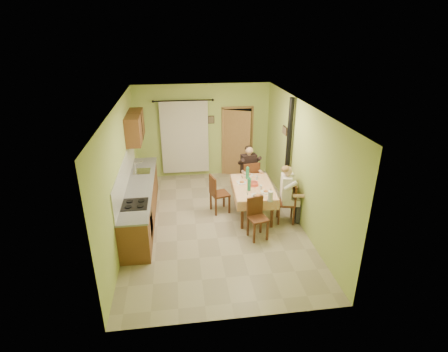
{
  "coord_description": "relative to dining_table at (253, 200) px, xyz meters",
  "views": [
    {
      "loc": [
        -0.73,
        -7.17,
        4.3
      ],
      "look_at": [
        0.25,
        0.1,
        1.15
      ],
      "focal_mm": 28.0,
      "sensor_mm": 36.0,
      "label": 1
    }
  ],
  "objects": [
    {
      "name": "man_far",
      "position": [
        0.11,
        1.03,
        0.5
      ],
      "size": [
        0.62,
        0.53,
        1.39
      ],
      "rotation": [
        0.0,
        0.0,
        0.18
      ],
      "color": "black",
      "rests_on": "chair_far"
    },
    {
      "name": "chair_right",
      "position": [
        0.72,
        -0.45,
        -0.09
      ],
      "size": [
        0.47,
        0.47,
        0.96
      ],
      "rotation": [
        0.0,
        0.0,
        1.39
      ],
      "color": "#562C17",
      "rests_on": "ground"
    },
    {
      "name": "picture_right",
      "position": [
        0.98,
        0.9,
        1.47
      ],
      "size": [
        0.03,
        0.31,
        0.21
      ],
      "primitive_type": "cube",
      "color": "brown",
      "rests_on": "room_shell"
    },
    {
      "name": "man_right",
      "position": [
        0.7,
        -0.45,
        0.5
      ],
      "size": [
        0.53,
        0.63,
        1.39
      ],
      "rotation": [
        0.0,
        0.0,
        1.39
      ],
      "color": "silver",
      "rests_on": "chair_right"
    },
    {
      "name": "floor",
      "position": [
        -0.99,
        -0.3,
        -0.38
      ],
      "size": [
        4.0,
        6.0,
        0.01
      ],
      "primitive_type": "cube",
      "color": "tan",
      "rests_on": "ground"
    },
    {
      "name": "doorway",
      "position": [
        0.05,
        2.6,
        0.67
      ],
      "size": [
        0.96,
        0.39,
        2.15
      ],
      "color": "black",
      "rests_on": "ground"
    },
    {
      "name": "chair_left",
      "position": [
        -0.79,
        0.24,
        -0.09
      ],
      "size": [
        0.51,
        0.51,
        0.98
      ],
      "rotation": [
        0.0,
        0.0,
        -1.31
      ],
      "color": "#562C17",
      "rests_on": "ground"
    },
    {
      "name": "room_shell",
      "position": [
        -0.99,
        -0.3,
        1.44
      ],
      "size": [
        4.04,
        6.04,
        2.82
      ],
      "color": "#BAD36C",
      "rests_on": "ground"
    },
    {
      "name": "kitchen_run",
      "position": [
        -2.69,
        0.1,
        0.1
      ],
      "size": [
        0.64,
        3.64,
        1.56
      ],
      "color": "brown",
      "rests_on": "ground"
    },
    {
      "name": "chair_far",
      "position": [
        0.11,
        1.02,
        -0.09
      ],
      "size": [
        0.52,
        0.52,
        1.01
      ],
      "rotation": [
        0.0,
        0.0,
        0.18
      ],
      "color": "#562C17",
      "rests_on": "ground"
    },
    {
      "name": "curtain",
      "position": [
        -1.54,
        2.6,
        0.88
      ],
      "size": [
        1.7,
        0.07,
        2.22
      ],
      "color": "black",
      "rests_on": "ground"
    },
    {
      "name": "tableware",
      "position": [
        0.01,
        -0.1,
        0.44
      ],
      "size": [
        0.71,
        1.65,
        0.33
      ],
      "color": "white",
      "rests_on": "dining_table"
    },
    {
      "name": "dining_table",
      "position": [
        0.0,
        0.0,
        0.0
      ],
      "size": [
        1.04,
        1.63,
        0.76
      ],
      "rotation": [
        0.0,
        0.0,
        -0.05
      ],
      "color": "#E6AC7A",
      "rests_on": "ground"
    },
    {
      "name": "picture_back",
      "position": [
        -0.74,
        2.67,
        1.37
      ],
      "size": [
        0.19,
        0.03,
        0.23
      ],
      "primitive_type": "cube",
      "color": "black",
      "rests_on": "room_shell"
    },
    {
      "name": "chair_near",
      "position": [
        -0.12,
        -1.05,
        -0.09
      ],
      "size": [
        0.45,
        0.45,
        0.93
      ],
      "rotation": [
        0.0,
        0.0,
        3.38
      ],
      "color": "#562C17",
      "rests_on": "ground"
    },
    {
      "name": "upper_cabinets",
      "position": [
        -2.81,
        1.4,
        1.57
      ],
      "size": [
        0.35,
        1.4,
        0.7
      ],
      "primitive_type": "cube",
      "color": "brown",
      "rests_on": "room_shell"
    },
    {
      "name": "stove_flue",
      "position": [
        0.91,
        0.3,
        0.64
      ],
      "size": [
        0.24,
        0.24,
        2.8
      ],
      "color": "black",
      "rests_on": "ground"
    }
  ]
}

